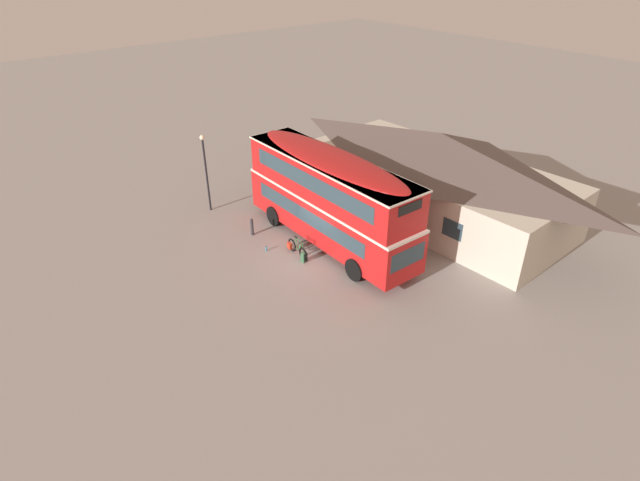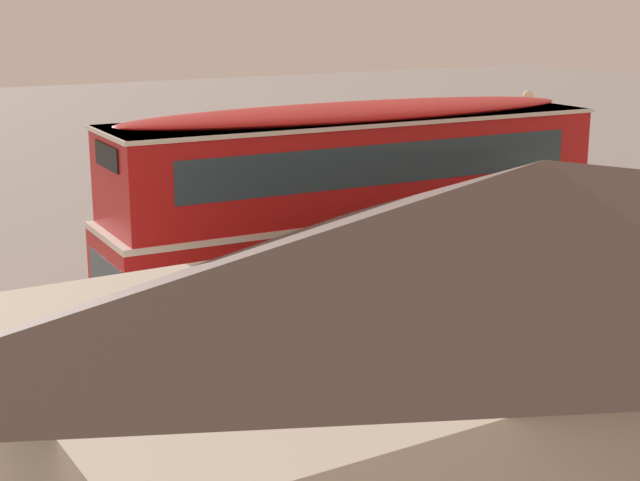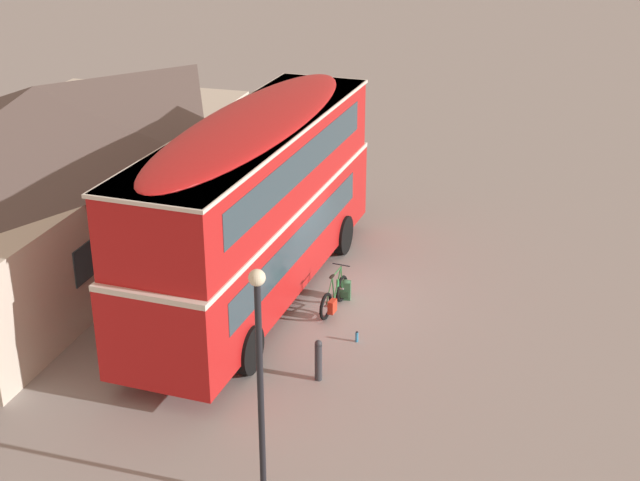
# 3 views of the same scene
# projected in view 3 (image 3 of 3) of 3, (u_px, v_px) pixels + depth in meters

# --- Properties ---
(ground_plane) EXTENTS (120.00, 120.00, 0.00)m
(ground_plane) POSITION_uv_depth(u_px,v_px,m) (320.00, 296.00, 22.84)
(ground_plane) COLOR gray
(double_decker_bus) EXTENTS (10.78, 2.87, 4.79)m
(double_decker_bus) POSITION_uv_depth(u_px,v_px,m) (255.00, 200.00, 21.73)
(double_decker_bus) COLOR black
(double_decker_bus) RESTS_ON ground
(touring_bicycle) EXTENTS (1.71, 0.46, 1.04)m
(touring_bicycle) POSITION_uv_depth(u_px,v_px,m) (334.00, 297.00, 21.97)
(touring_bicycle) COLOR black
(touring_bicycle) RESTS_ON ground
(backpack_on_ground) EXTENTS (0.30, 0.31, 0.53)m
(backpack_on_ground) POSITION_uv_depth(u_px,v_px,m) (345.00, 289.00, 22.60)
(backpack_on_ground) COLOR #386642
(backpack_on_ground) RESTS_ON ground
(water_bottle_blue_sports) EXTENTS (0.07, 0.07, 0.26)m
(water_bottle_blue_sports) POSITION_uv_depth(u_px,v_px,m) (357.00, 337.00, 20.70)
(water_bottle_blue_sports) COLOR #338CBF
(water_bottle_blue_sports) RESTS_ON ground
(pub_building) EXTENTS (15.32, 7.44, 4.69)m
(pub_building) POSITION_uv_depth(u_px,v_px,m) (44.00, 168.00, 24.68)
(pub_building) COLOR beige
(pub_building) RESTS_ON ground
(street_lamp) EXTENTS (0.28, 0.28, 4.49)m
(street_lamp) POSITION_uv_depth(u_px,v_px,m) (260.00, 363.00, 14.60)
(street_lamp) COLOR black
(street_lamp) RESTS_ON ground
(kerb_bollard) EXTENTS (0.16, 0.16, 0.97)m
(kerb_bollard) POSITION_uv_depth(u_px,v_px,m) (318.00, 360.00, 19.07)
(kerb_bollard) COLOR #333338
(kerb_bollard) RESTS_ON ground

